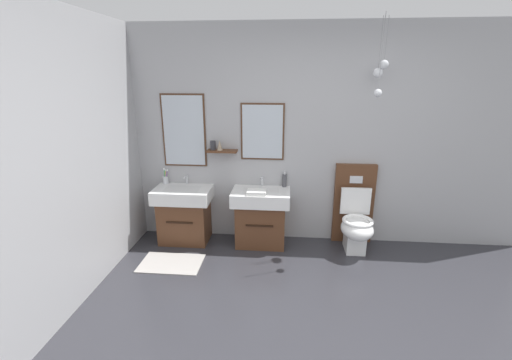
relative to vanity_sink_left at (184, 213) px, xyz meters
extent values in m
cube|color=#A8A8AA|center=(1.71, 0.26, 0.92)|extent=(4.86, 0.12, 2.59)
cube|color=#4C301E|center=(0.00, 0.19, 0.99)|extent=(0.53, 0.02, 0.88)
cube|color=silver|center=(0.00, 0.18, 0.99)|extent=(0.49, 0.01, 0.84)
cube|color=#4C301E|center=(0.96, 0.19, 0.99)|extent=(0.52, 0.02, 0.68)
cube|color=silver|center=(0.96, 0.18, 0.99)|extent=(0.48, 0.01, 0.64)
cube|color=#56331E|center=(0.48, 0.12, 0.77)|extent=(0.36, 0.14, 0.02)
cylinder|color=#333338|center=(0.37, 0.13, 0.83)|extent=(0.07, 0.07, 0.11)
cone|color=gray|center=(0.45, 0.11, 0.84)|extent=(0.07, 0.07, 0.12)
cylinder|color=gray|center=(2.18, 0.01, 1.97)|extent=(0.01, 0.01, 0.50)
sphere|color=silver|center=(2.18, 0.01, 1.66)|extent=(0.10, 0.10, 0.10)
cylinder|color=gray|center=(2.23, 0.00, 2.01)|extent=(0.01, 0.01, 0.42)
sphere|color=silver|center=(2.23, 0.00, 1.75)|extent=(0.09, 0.09, 0.09)
cylinder|color=gray|center=(2.14, -0.26, 1.87)|extent=(0.01, 0.01, 0.69)
sphere|color=silver|center=(2.14, -0.26, 1.47)|extent=(0.08, 0.08, 0.08)
cube|color=#A8A8AA|center=(-0.66, -1.86, 0.92)|extent=(0.12, 4.37, 2.59)
cube|color=#9E9993|center=(0.00, -0.59, -0.37)|extent=(0.68, 0.44, 0.01)
cube|color=#56331E|center=(0.00, 0.00, -0.10)|extent=(0.59, 0.42, 0.54)
cube|color=black|center=(0.00, -0.22, -0.04)|extent=(0.32, 0.01, 0.02)
cube|color=white|center=(0.00, 0.00, 0.24)|extent=(0.69, 0.48, 0.16)
cube|color=silver|center=(0.00, -0.03, 0.31)|extent=(0.43, 0.26, 0.03)
cylinder|color=silver|center=(0.00, 0.19, 0.38)|extent=(0.03, 0.03, 0.11)
cylinder|color=silver|center=(0.00, 0.13, 0.43)|extent=(0.02, 0.11, 0.02)
cube|color=#56331E|center=(0.96, 0.00, -0.10)|extent=(0.59, 0.42, 0.54)
cube|color=black|center=(0.96, -0.22, -0.04)|extent=(0.32, 0.01, 0.02)
cube|color=white|center=(0.96, 0.00, 0.24)|extent=(0.69, 0.48, 0.16)
cube|color=silver|center=(0.96, -0.03, 0.31)|extent=(0.43, 0.26, 0.03)
cylinder|color=silver|center=(0.96, 0.19, 0.38)|extent=(0.03, 0.03, 0.11)
cylinder|color=silver|center=(0.96, 0.13, 0.43)|extent=(0.02, 0.11, 0.02)
cube|color=#56331E|center=(2.08, 0.18, 0.13)|extent=(0.48, 0.10, 1.00)
cube|color=silver|center=(2.08, 0.13, 0.45)|extent=(0.15, 0.01, 0.09)
cube|color=white|center=(2.08, -0.08, -0.20)|extent=(0.22, 0.30, 0.34)
ellipsoid|color=white|center=(2.08, -0.16, -0.05)|extent=(0.37, 0.46, 0.24)
torus|color=white|center=(2.08, -0.16, 0.04)|extent=(0.35, 0.35, 0.04)
cube|color=white|center=(2.08, 0.06, 0.20)|extent=(0.35, 0.03, 0.33)
cylinder|color=silver|center=(-0.27, 0.16, 0.37)|extent=(0.07, 0.07, 0.09)
cylinder|color=purple|center=(-0.25, 0.16, 0.42)|extent=(0.04, 0.03, 0.15)
cube|color=white|center=(-0.24, 0.17, 0.50)|extent=(0.02, 0.02, 0.03)
cylinder|color=yellow|center=(-0.28, 0.17, 0.42)|extent=(0.03, 0.03, 0.15)
cube|color=white|center=(-0.26, 0.18, 0.50)|extent=(0.02, 0.02, 0.03)
cylinder|color=#33B266|center=(-0.27, 0.15, 0.43)|extent=(0.01, 0.02, 0.17)
cube|color=white|center=(-0.27, 0.15, 0.51)|extent=(0.01, 0.02, 0.03)
cylinder|color=#4C4C51|center=(1.23, 0.17, 0.40)|extent=(0.06, 0.06, 0.16)
cylinder|color=silver|center=(1.23, 0.17, 0.50)|extent=(0.02, 0.02, 0.04)
cube|color=white|center=(0.92, -0.14, 0.35)|extent=(0.22, 0.16, 0.04)
camera|label=1|loc=(1.25, -3.90, 1.68)|focal=24.34mm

